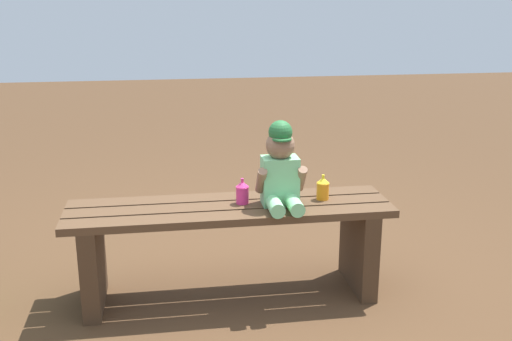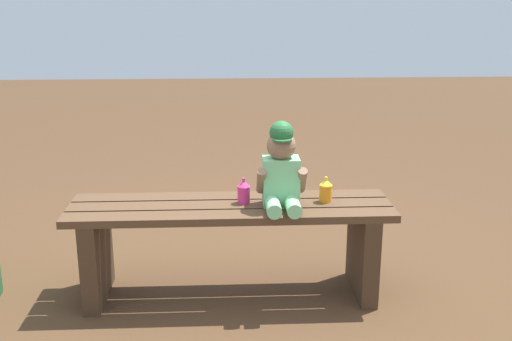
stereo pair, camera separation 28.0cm
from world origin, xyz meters
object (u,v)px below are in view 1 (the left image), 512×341
at_px(park_bench, 230,235).
at_px(child_figure, 281,169).
at_px(sippy_cup_right, 323,188).
at_px(sippy_cup_left, 242,192).

xyz_separation_m(park_bench, child_figure, (0.24, -0.04, 0.33)).
distance_m(park_bench, child_figure, 0.41).
distance_m(child_figure, sippy_cup_right, 0.26).
relative_size(child_figure, sippy_cup_right, 3.26).
relative_size(child_figure, sippy_cup_left, 3.26).
bearing_deg(park_bench, child_figure, -8.61).
relative_size(park_bench, sippy_cup_left, 12.39).
distance_m(park_bench, sippy_cup_right, 0.50).
bearing_deg(child_figure, sippy_cup_left, 163.14).
height_order(sippy_cup_left, sippy_cup_right, same).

